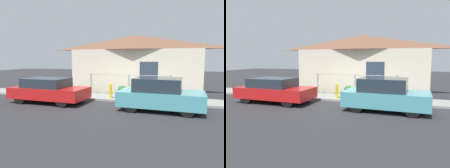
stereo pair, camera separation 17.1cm
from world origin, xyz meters
The scene contains 9 objects.
ground_plane centered at (0.00, 0.00, 0.00)m, with size 60.00×60.00×0.00m, color #2D2D30.
sidewalk centered at (0.00, 0.89, 0.05)m, with size 24.00×1.78×0.10m.
house centered at (0.00, 3.37, 3.04)m, with size 8.67×2.23×3.77m.
fence centered at (0.00, 1.63, 0.78)m, with size 4.90×0.10×1.25m.
car_left centered at (-3.53, -1.22, 0.65)m, with size 3.96×1.87×1.27m.
car_right centered at (2.09, -1.22, 0.70)m, with size 3.66×1.88×1.43m.
fire_hydrant centered at (-0.70, 0.38, 0.54)m, with size 0.33×0.15×0.83m.
potted_plant_near_hydrant centered at (-0.35, 1.38, 0.42)m, with size 0.49×0.49×0.59m.
potted_plant_by_fence centered at (-3.43, 1.08, 0.40)m, with size 0.34×0.34×0.52m.
Camera 1 is at (3.01, -10.77, 2.28)m, focal length 35.00 mm.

